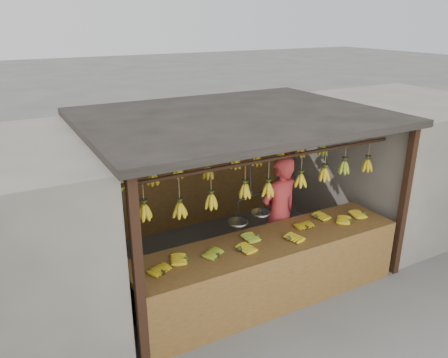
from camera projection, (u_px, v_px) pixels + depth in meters
ground at (233, 260)px, 7.08m from camera, size 80.00×80.00×0.00m
stall at (223, 137)px, 6.66m from camera, size 4.30×3.30×2.40m
neighbor_right at (397, 160)px, 8.29m from camera, size 3.00×3.00×2.30m
counter at (274, 256)px, 5.78m from camera, size 3.83×0.87×0.96m
hanging_bananas at (233, 165)px, 6.51m from camera, size 3.63×2.24×0.38m
balance_scale at (250, 214)px, 5.65m from camera, size 0.66×0.35×0.76m
vendor at (279, 213)px, 6.60m from camera, size 0.72×0.52×1.81m
bag_bundles at (284, 160)px, 8.71m from camera, size 0.08×0.26×1.24m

